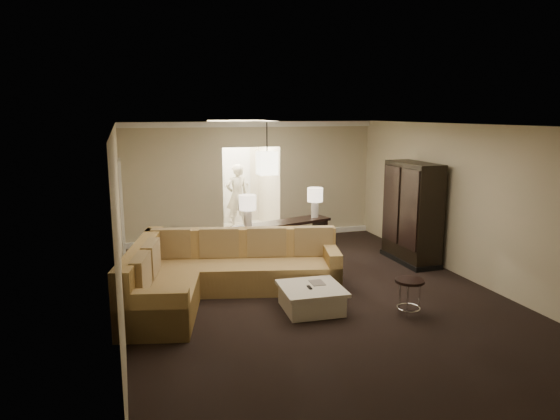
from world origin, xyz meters
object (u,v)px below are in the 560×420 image
object	(u,v)px
person	(237,192)
console_table	(283,238)
armoire	(412,215)
drink_table	(409,289)
sectional_sofa	(217,273)
coffee_table	(311,298)

from	to	relation	value
person	console_table	bearing A→B (deg)	85.55
person	armoire	bearing A→B (deg)	115.02
armoire	person	world-z (taller)	armoire
console_table	drink_table	size ratio (longest dim) A/B	4.00
sectional_sofa	console_table	xyz separation A→B (m)	(1.65, 1.59, 0.09)
drink_table	armoire	bearing A→B (deg)	57.75
sectional_sofa	coffee_table	size ratio (longest dim) A/B	3.93
console_table	person	bearing A→B (deg)	76.99
console_table	armoire	distance (m)	2.64
drink_table	coffee_table	bearing A→B (deg)	155.93
armoire	coffee_table	bearing A→B (deg)	-147.88
drink_table	sectional_sofa	bearing A→B (deg)	148.35
drink_table	console_table	bearing A→B (deg)	106.73
console_table	armoire	bearing A→B (deg)	-34.74
sectional_sofa	console_table	world-z (taller)	sectional_sofa
armoire	person	distance (m)	4.91
armoire	drink_table	world-z (taller)	armoire
sectional_sofa	armoire	xyz separation A→B (m)	(4.12, 0.77, 0.57)
armoire	person	xyz separation A→B (m)	(-2.67, 4.12, -0.04)
sectional_sofa	console_table	distance (m)	2.29
coffee_table	armoire	bearing A→B (deg)	32.12
person	coffee_table	bearing A→B (deg)	80.37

